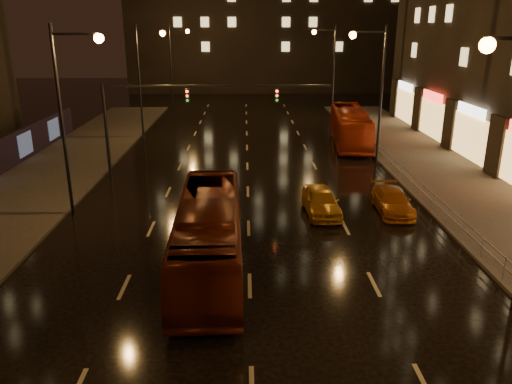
% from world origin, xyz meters
% --- Properties ---
extents(ground, '(140.00, 140.00, 0.00)m').
position_xyz_m(ground, '(0.00, 20.00, 0.00)').
color(ground, black).
rests_on(ground, ground).
extents(sidewalk_left, '(7.00, 70.00, 0.15)m').
position_xyz_m(sidewalk_left, '(-13.50, 15.00, 0.07)').
color(sidewalk_left, '#38332D').
rests_on(sidewalk_left, ground).
extents(sidewalk_right, '(7.00, 70.00, 0.15)m').
position_xyz_m(sidewalk_right, '(13.50, 15.00, 0.07)').
color(sidewalk_right, '#38332D').
rests_on(sidewalk_right, ground).
extents(traffic_signal, '(15.31, 0.32, 6.20)m').
position_xyz_m(traffic_signal, '(-5.06, 20.00, 4.74)').
color(traffic_signal, black).
rests_on(traffic_signal, ground).
extents(railing_right, '(0.05, 56.00, 1.00)m').
position_xyz_m(railing_right, '(10.20, 18.00, 0.90)').
color(railing_right, '#99999E').
rests_on(railing_right, sidewalk_right).
extents(bus_red, '(2.90, 11.14, 3.08)m').
position_xyz_m(bus_red, '(-1.69, 5.63, 1.54)').
color(bus_red, '#5C1C0D').
rests_on(bus_red, ground).
extents(bus_curb, '(3.72, 11.51, 3.15)m').
position_xyz_m(bus_curb, '(9.00, 29.06, 1.58)').
color(bus_curb, '#A72C10').
rests_on(bus_curb, ground).
extents(taxi_near, '(1.94, 4.44, 1.49)m').
position_xyz_m(taxi_near, '(4.00, 12.00, 0.74)').
color(taxi_near, '#BA7A11').
rests_on(taxi_near, ground).
extents(taxi_far, '(1.84, 4.37, 1.26)m').
position_xyz_m(taxi_far, '(8.00, 12.20, 0.63)').
color(taxi_far, '#BD5F11').
rests_on(taxi_far, ground).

